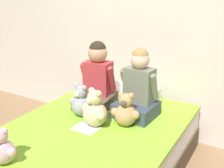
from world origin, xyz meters
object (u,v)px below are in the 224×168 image
teddy_bear_between_children (95,111)px  teddy_bear_held_by_left_child (81,103)px  pillow_at_headboard (131,94)px  bed (88,156)px  sign_card (86,128)px  child_on_left (97,80)px  child_on_right (138,89)px  teddy_bear_at_foot_of_bed (2,148)px  teddy_bear_held_by_right_child (126,112)px

teddy_bear_between_children → teddy_bear_held_by_left_child: bearing=174.9°
teddy_bear_between_children → pillow_at_headboard: teddy_bear_between_children is taller
bed → sign_card: 0.24m
child_on_left → teddy_bear_between_children: (0.21, -0.36, -0.12)m
child_on_right → teddy_bear_at_foot_of_bed: size_ratio=2.35×
bed → child_on_right: 0.70m
bed → teddy_bear_held_by_left_child: (-0.21, 0.21, 0.35)m
pillow_at_headboard → sign_card: pillow_at_headboard is taller
pillow_at_headboard → teddy_bear_held_by_right_child: bearing=-68.3°
teddy_bear_held_by_left_child → teddy_bear_between_children: size_ratio=0.91×
bed → teddy_bear_between_children: bearing=88.7°
teddy_bear_held_by_left_child → teddy_bear_held_by_right_child: teddy_bear_held_by_left_child is taller
child_on_left → bed: bearing=-71.5°
teddy_bear_held_by_right_child → teddy_bear_at_foot_of_bed: teddy_bear_held_by_right_child is taller
child_on_left → teddy_bear_at_foot_of_bed: child_on_left is taller
teddy_bear_between_children → teddy_bear_held_by_right_child: bearing=51.5°
child_on_left → teddy_bear_held_by_left_child: size_ratio=2.13×
teddy_bear_held_by_left_child → child_on_left: bearing=101.0°
child_on_left → teddy_bear_at_foot_of_bed: 1.11m
bed → child_on_left: (-0.21, 0.48, 0.49)m
child_on_left → child_on_right: bearing=-6.4°
child_on_right → teddy_bear_between_children: child_on_right is taller
teddy_bear_held_by_right_child → pillow_at_headboard: 0.59m
teddy_bear_held_by_left_child → sign_card: teddy_bear_held_by_left_child is taller
teddy_bear_between_children → teddy_bear_at_foot_of_bed: (-0.23, -0.74, -0.03)m
teddy_bear_held_by_left_child → sign_card: (0.17, -0.19, -0.12)m
teddy_bear_held_by_right_child → pillow_at_headboard: teddy_bear_held_by_right_child is taller
child_on_left → sign_card: (0.18, -0.45, -0.26)m
teddy_bear_held_by_left_child → teddy_bear_held_by_right_child: size_ratio=1.00×
teddy_bear_between_children → sign_card: (-0.04, -0.09, -0.13)m
teddy_bear_held_by_right_child → teddy_bear_at_foot_of_bed: size_ratio=1.13×
sign_card → child_on_left: bearing=111.4°
child_on_left → teddy_bear_held_by_right_child: bearing=-34.3°
sign_card → child_on_right: bearing=60.4°
teddy_bear_between_children → pillow_at_headboard: size_ratio=0.63×
sign_card → teddy_bear_between_children: bearing=66.3°
teddy_bear_held_by_right_child → sign_card: teddy_bear_held_by_right_child is taller
child_on_right → teddy_bear_held_by_right_child: size_ratio=2.08×
bed → teddy_bear_held_by_left_child: 0.46m
child_on_right → teddy_bear_between_children: bearing=-117.4°
child_on_left → teddy_bear_held_by_right_child: (0.43, -0.24, -0.14)m
teddy_bear_held_by_right_child → teddy_bear_at_foot_of_bed: bearing=-126.7°
teddy_bear_held_by_right_child → child_on_right: bearing=80.1°
child_on_left → teddy_bear_at_foot_of_bed: (-0.02, -1.10, -0.15)m
teddy_bear_between_children → child_on_right: bearing=79.3°
teddy_bear_at_foot_of_bed → teddy_bear_between_children: bearing=55.3°
pillow_at_headboard → sign_card: size_ratio=2.43×
teddy_bear_held_by_left_child → teddy_bear_between_children: teddy_bear_between_children is taller
teddy_bear_held_by_left_child → sign_card: bearing=-36.6°
child_on_right → sign_card: child_on_right is taller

